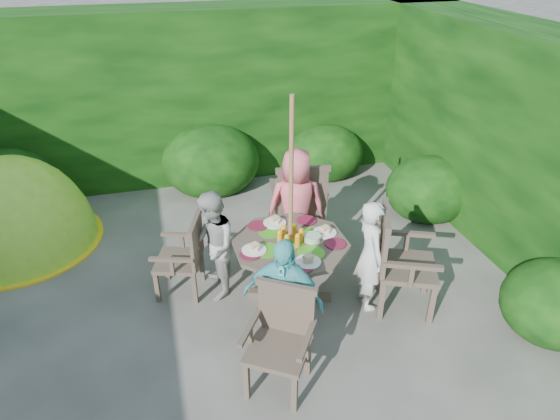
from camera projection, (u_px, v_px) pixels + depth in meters
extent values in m
plane|color=#4B4843|center=(201.00, 349.00, 4.66)|extent=(60.00, 60.00, 0.00)
cube|color=black|center=(161.00, 97.00, 7.41)|extent=(9.00, 1.00, 2.50)
cylinder|color=#3D3127|center=(290.00, 272.00, 5.16)|extent=(0.12, 0.12, 0.66)
cube|color=#3D3127|center=(290.00, 295.00, 5.31)|extent=(0.85, 0.40, 0.06)
cube|color=#3D3127|center=(290.00, 295.00, 5.31)|extent=(0.40, 0.85, 0.06)
cylinder|color=#3D3127|center=(290.00, 244.00, 4.99)|extent=(1.56, 1.56, 0.04)
cylinder|color=#3E9F1B|center=(267.00, 250.00, 4.85)|extent=(0.27, 0.27, 0.00)
cylinder|color=#3E9F1B|center=(311.00, 253.00, 4.81)|extent=(0.27, 0.27, 0.00)
cylinder|color=#3E9F1B|center=(271.00, 231.00, 5.15)|extent=(0.27, 0.27, 0.00)
cylinder|color=#3E9F1B|center=(313.00, 234.00, 5.11)|extent=(0.27, 0.27, 0.00)
cylinder|color=#3E9F1B|center=(290.00, 242.00, 4.98)|extent=(0.27, 0.27, 0.00)
cylinder|color=white|center=(325.00, 233.00, 5.12)|extent=(0.24, 0.24, 0.01)
cylinder|color=white|center=(275.00, 223.00, 5.29)|extent=(0.24, 0.24, 0.01)
cylinder|color=white|center=(254.00, 250.00, 4.84)|extent=(0.24, 0.24, 0.01)
cylinder|color=white|center=(308.00, 262.00, 4.67)|extent=(0.24, 0.24, 0.01)
cylinder|color=#BA0C35|center=(335.00, 244.00, 4.94)|extent=(0.21, 0.21, 0.01)
cylinder|color=#BA0C35|center=(307.00, 220.00, 5.33)|extent=(0.21, 0.21, 0.01)
cylinder|color=#BA0C35|center=(258.00, 226.00, 5.24)|extent=(0.21, 0.21, 0.01)
cylinder|color=#BA0C35|center=(250.00, 254.00, 4.78)|extent=(0.21, 0.21, 0.01)
cylinder|color=#BA0C35|center=(301.00, 267.00, 4.60)|extent=(0.21, 0.21, 0.01)
cylinder|color=#52AF43|center=(312.00, 238.00, 4.99)|extent=(0.18, 0.18, 0.06)
cylinder|color=brown|center=(291.00, 207.00, 4.79)|extent=(0.06, 0.06, 2.20)
cube|color=#3D3127|center=(407.00, 267.00, 4.99)|extent=(0.73, 0.74, 0.06)
cube|color=#3D3127|center=(432.00, 304.00, 4.87)|extent=(0.07, 0.07, 0.46)
cube|color=#3D3127|center=(426.00, 274.00, 5.29)|extent=(0.07, 0.07, 0.46)
cube|color=#3D3127|center=(381.00, 300.00, 4.93)|extent=(0.07, 0.07, 0.46)
cube|color=#3D3127|center=(380.00, 271.00, 5.35)|extent=(0.07, 0.07, 0.46)
cube|color=#3D3127|center=(384.00, 240.00, 4.87)|extent=(0.26, 0.55, 0.55)
cube|color=#3D3127|center=(413.00, 266.00, 4.63)|extent=(0.53, 0.27, 0.04)
cube|color=#3D3127|center=(408.00, 234.00, 5.13)|extent=(0.53, 0.27, 0.04)
cube|color=#3D3127|center=(178.00, 261.00, 5.24)|extent=(0.57, 0.58, 0.04)
cube|color=#3D3127|center=(167.00, 265.00, 5.52)|extent=(0.06, 0.06, 0.38)
cube|color=#3D3127|center=(157.00, 287.00, 5.17)|extent=(0.06, 0.06, 0.38)
cube|color=#3D3127|center=(202.00, 266.00, 5.50)|extent=(0.06, 0.06, 0.38)
cube|color=#3D3127|center=(195.00, 288.00, 5.16)|extent=(0.06, 0.06, 0.38)
cube|color=#3D3127|center=(197.00, 242.00, 5.11)|extent=(0.18, 0.45, 0.45)
cube|color=#3D3127|center=(182.00, 235.00, 5.36)|extent=(0.44, 0.18, 0.04)
cube|color=#3D3127|center=(171.00, 260.00, 4.95)|extent=(0.44, 0.18, 0.04)
cube|color=#3D3127|center=(298.00, 205.00, 6.11)|extent=(0.64, 0.62, 0.06)
cube|color=#3D3127|center=(313.00, 211.00, 6.48)|extent=(0.06, 0.06, 0.47)
cube|color=#3D3127|center=(276.00, 214.00, 6.41)|extent=(0.06, 0.06, 0.47)
cube|color=#3D3127|center=(321.00, 231.00, 6.05)|extent=(0.06, 0.06, 0.47)
cube|color=#3D3127|center=(281.00, 234.00, 5.99)|extent=(0.06, 0.06, 0.47)
cube|color=#3D3127|center=(303.00, 193.00, 5.73)|extent=(0.58, 0.11, 0.56)
cube|color=#3D3127|center=(322.00, 187.00, 6.04)|extent=(0.12, 0.56, 0.04)
cube|color=#3D3127|center=(275.00, 190.00, 5.97)|extent=(0.12, 0.56, 0.04)
cube|color=#3D3127|center=(278.00, 350.00, 4.11)|extent=(0.66, 0.66, 0.05)
cube|color=#3D3127|center=(247.00, 380.00, 4.09)|extent=(0.06, 0.06, 0.39)
cube|color=#3D3127|center=(295.00, 393.00, 3.98)|extent=(0.06, 0.06, 0.39)
cube|color=#3D3127|center=(263.00, 346.00, 4.43)|extent=(0.06, 0.06, 0.39)
cube|color=#3D3127|center=(308.00, 356.00, 4.32)|extent=(0.06, 0.06, 0.39)
cube|color=#3D3127|center=(286.00, 309.00, 4.17)|extent=(0.43, 0.30, 0.47)
cube|color=#3D3127|center=(250.00, 327.00, 4.08)|extent=(0.29, 0.42, 0.04)
cube|color=#3D3127|center=(307.00, 340.00, 3.95)|extent=(0.29, 0.42, 0.04)
imported|color=silver|center=(370.00, 255.00, 4.96)|extent=(0.30, 0.44, 1.20)
imported|color=#A7A7A2|center=(212.00, 246.00, 5.10)|extent=(0.48, 0.60, 1.19)
imported|color=#D75967|center=(296.00, 205.00, 5.69)|extent=(0.74, 0.56, 1.36)
imported|color=#54C0C4|center=(283.00, 300.00, 4.33)|extent=(0.78, 0.64, 1.24)
ellipsoid|color=#8AD028|center=(21.00, 243.00, 6.24)|extent=(1.86, 1.86, 2.27)
ellipsoid|color=black|center=(11.00, 273.00, 5.70)|extent=(0.64, 0.34, 0.78)
cylinder|color=yellow|center=(21.00, 242.00, 6.23)|extent=(1.98, 1.98, 0.03)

